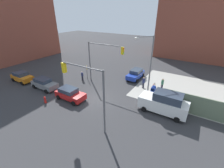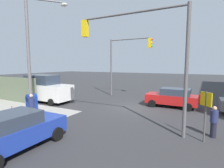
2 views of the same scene
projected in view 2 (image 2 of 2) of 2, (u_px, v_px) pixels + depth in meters
ground_plane at (132, 108)px, 14.77m from camera, size 120.00×120.00×0.00m
traffic_signal_nw_corner at (138, 45)px, 9.35m from camera, size 6.32×0.36×6.50m
traffic_signal_se_corner at (126, 56)px, 19.45m from camera, size 4.95×0.36×6.50m
street_lamp_corner at (34, 48)px, 11.75m from camera, size 1.96×2.08×8.00m
warning_sign_two_way at (206, 108)px, 8.01m from camera, size 0.48×0.48×2.40m
mailbox_blue at (32, 102)px, 13.23m from camera, size 0.56×0.64×1.43m
fire_hydrant at (200, 99)px, 16.05m from camera, size 0.26×0.26×0.94m
sedan_red at (172, 97)px, 14.92m from camera, size 4.15×2.02×1.62m
hatchback_blue at (14, 131)px, 7.37m from camera, size 2.02×4.22×1.62m
van_white_delivery at (45, 89)px, 17.03m from camera, size 5.40×2.32×2.62m
pedestrian_crossing at (32, 107)px, 10.96m from camera, size 0.36×0.36×1.80m
pedestrian_walking_north at (214, 121)px, 8.63m from camera, size 0.36×0.36×1.59m
bicycle_leaning_on_fence at (8, 116)px, 11.07m from camera, size 0.05×1.75×0.97m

